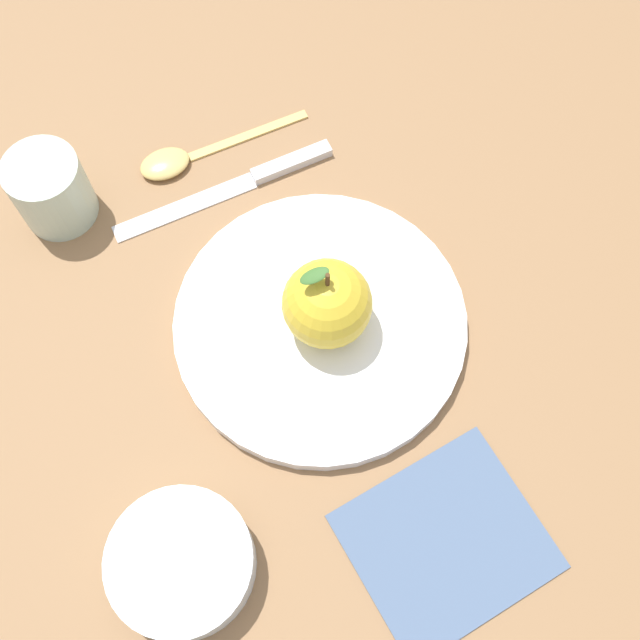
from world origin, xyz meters
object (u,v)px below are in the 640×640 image
at_px(cup, 49,187).
at_px(spoon, 184,157).
at_px(knife, 245,182).
at_px(linen_napkin, 446,541).
at_px(dinner_plate, 320,325).
at_px(side_bowl, 181,562).
at_px(apple, 326,309).

xyz_separation_m(cup, spoon, (-0.10, -0.07, -0.03)).
height_order(knife, spoon, spoon).
bearing_deg(linen_napkin, dinner_plate, -52.23).
distance_m(side_bowl, linen_napkin, 0.20).
relative_size(apple, side_bowl, 0.82).
height_order(side_bowl, cup, cup).
bearing_deg(knife, apple, 125.59).
bearing_deg(linen_napkin, side_bowl, 14.11).
distance_m(knife, linen_napkin, 0.37).
distance_m(cup, spoon, 0.13).
bearing_deg(apple, spoon, -43.88).
distance_m(cup, linen_napkin, 0.45).
bearing_deg(dinner_plate, linen_napkin, 127.77).
relative_size(cup, spoon, 0.45).
bearing_deg(side_bowl, apple, -110.37).
xyz_separation_m(side_bowl, linen_napkin, (-0.20, -0.05, -0.02)).
bearing_deg(dinner_plate, cup, -17.51).
distance_m(apple, linen_napkin, 0.21).
distance_m(dinner_plate, linen_napkin, 0.21).
distance_m(apple, spoon, 0.23).
height_order(dinner_plate, linen_napkin, dinner_plate).
relative_size(dinner_plate, side_bowl, 2.28).
distance_m(side_bowl, cup, 0.35).
height_order(apple, spoon, apple).
relative_size(dinner_plate, spoon, 1.63).
bearing_deg(knife, linen_napkin, 126.37).
distance_m(dinner_plate, apple, 0.04).
xyz_separation_m(dinner_plate, spoon, (0.16, -0.15, -0.00)).
height_order(dinner_plate, side_bowl, side_bowl).
distance_m(dinner_plate, spoon, 0.22).
height_order(cup, spoon, cup).
relative_size(side_bowl, linen_napkin, 0.76).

